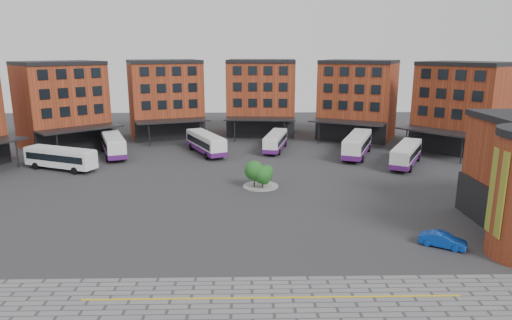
{
  "coord_description": "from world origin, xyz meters",
  "views": [
    {
      "loc": [
        0.28,
        -42.01,
        16.57
      ],
      "look_at": [
        1.38,
        9.52,
        4.0
      ],
      "focal_mm": 32.0,
      "sensor_mm": 36.0,
      "label": 1
    }
  ],
  "objects_px": {
    "bus_b": "(113,144)",
    "bus_c": "(206,143)",
    "tree_island": "(260,174)",
    "bus_e": "(357,145)",
    "bus_f": "(406,154)",
    "blue_car": "(443,240)",
    "bus_a": "(60,157)",
    "bus_d": "(276,141)"
  },
  "relations": [
    {
      "from": "tree_island",
      "to": "bus_f",
      "type": "xyz_separation_m",
      "value": [
        21.61,
        10.57,
        -0.06
      ]
    },
    {
      "from": "bus_a",
      "to": "bus_e",
      "type": "xyz_separation_m",
      "value": [
        43.64,
        7.38,
        0.05
      ]
    },
    {
      "from": "bus_d",
      "to": "bus_c",
      "type": "bearing_deg",
      "value": -155.69
    },
    {
      "from": "bus_b",
      "to": "bus_c",
      "type": "distance_m",
      "value": 14.62
    },
    {
      "from": "bus_a",
      "to": "blue_car",
      "type": "distance_m",
      "value": 50.6
    },
    {
      "from": "bus_e",
      "to": "bus_c",
      "type": "bearing_deg",
      "value": -163.65
    },
    {
      "from": "tree_island",
      "to": "bus_c",
      "type": "relative_size",
      "value": 0.37
    },
    {
      "from": "tree_island",
      "to": "bus_c",
      "type": "xyz_separation_m",
      "value": [
        -8.21,
        19.01,
        0.01
      ]
    },
    {
      "from": "bus_b",
      "to": "bus_e",
      "type": "relative_size",
      "value": 0.97
    },
    {
      "from": "bus_a",
      "to": "bus_c",
      "type": "relative_size",
      "value": 0.94
    },
    {
      "from": "tree_island",
      "to": "bus_b",
      "type": "height_order",
      "value": "tree_island"
    },
    {
      "from": "blue_car",
      "to": "bus_e",
      "type": "bearing_deg",
      "value": 30.52
    },
    {
      "from": "bus_b",
      "to": "bus_c",
      "type": "xyz_separation_m",
      "value": [
        14.58,
        1.1,
        -0.04
      ]
    },
    {
      "from": "bus_d",
      "to": "bus_e",
      "type": "bearing_deg",
      "value": -6.8
    },
    {
      "from": "bus_b",
      "to": "bus_e",
      "type": "xyz_separation_m",
      "value": [
        38.69,
        -1.25,
        0.06
      ]
    },
    {
      "from": "tree_island",
      "to": "bus_a",
      "type": "relative_size",
      "value": 0.4
    },
    {
      "from": "bus_a",
      "to": "blue_car",
      "type": "relative_size",
      "value": 2.88
    },
    {
      "from": "bus_a",
      "to": "blue_car",
      "type": "bearing_deg",
      "value": -98.59
    },
    {
      "from": "bus_e",
      "to": "blue_car",
      "type": "height_order",
      "value": "bus_e"
    },
    {
      "from": "bus_f",
      "to": "bus_c",
      "type": "bearing_deg",
      "value": -167.14
    },
    {
      "from": "tree_island",
      "to": "bus_d",
      "type": "relative_size",
      "value": 0.41
    },
    {
      "from": "bus_c",
      "to": "bus_e",
      "type": "distance_m",
      "value": 24.23
    },
    {
      "from": "bus_f",
      "to": "blue_car",
      "type": "distance_m",
      "value": 28.76
    },
    {
      "from": "tree_island",
      "to": "blue_car",
      "type": "distance_m",
      "value": 23.18
    },
    {
      "from": "blue_car",
      "to": "bus_c",
      "type": "bearing_deg",
      "value": 64.4
    },
    {
      "from": "bus_d",
      "to": "bus_f",
      "type": "xyz_separation_m",
      "value": [
        18.34,
        -10.7,
        0.11
      ]
    },
    {
      "from": "tree_island",
      "to": "bus_a",
      "type": "bearing_deg",
      "value": 161.49
    },
    {
      "from": "bus_f",
      "to": "bus_b",
      "type": "bearing_deg",
      "value": -160.73
    },
    {
      "from": "tree_island",
      "to": "bus_f",
      "type": "relative_size",
      "value": 0.39
    },
    {
      "from": "bus_d",
      "to": "bus_e",
      "type": "xyz_separation_m",
      "value": [
        12.64,
        -4.6,
        0.29
      ]
    },
    {
      "from": "bus_b",
      "to": "blue_car",
      "type": "xyz_separation_m",
      "value": [
        38.0,
        -35.37,
        -1.2
      ]
    },
    {
      "from": "tree_island",
      "to": "blue_car",
      "type": "bearing_deg",
      "value": -48.91
    },
    {
      "from": "bus_b",
      "to": "bus_f",
      "type": "xyz_separation_m",
      "value": [
        44.39,
        -7.35,
        -0.11
      ]
    },
    {
      "from": "tree_island",
      "to": "bus_e",
      "type": "relative_size",
      "value": 0.35
    },
    {
      "from": "bus_c",
      "to": "bus_f",
      "type": "xyz_separation_m",
      "value": [
        29.81,
        -8.45,
        -0.07
      ]
    },
    {
      "from": "bus_c",
      "to": "bus_f",
      "type": "height_order",
      "value": "bus_c"
    },
    {
      "from": "bus_b",
      "to": "bus_d",
      "type": "relative_size",
      "value": 1.13
    },
    {
      "from": "bus_e",
      "to": "blue_car",
      "type": "distance_m",
      "value": 34.14
    },
    {
      "from": "tree_island",
      "to": "bus_e",
      "type": "xyz_separation_m",
      "value": [
        15.91,
        16.66,
        0.11
      ]
    },
    {
      "from": "bus_a",
      "to": "bus_f",
      "type": "height_order",
      "value": "bus_f"
    },
    {
      "from": "bus_e",
      "to": "bus_f",
      "type": "bearing_deg",
      "value": -25.0
    },
    {
      "from": "bus_d",
      "to": "bus_e",
      "type": "distance_m",
      "value": 13.46
    }
  ]
}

